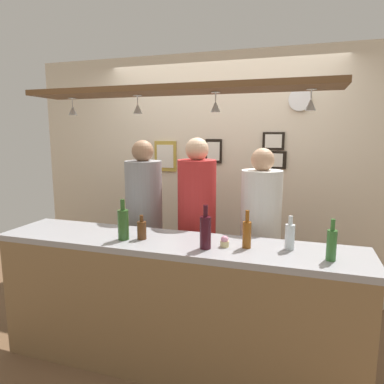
{
  "coord_description": "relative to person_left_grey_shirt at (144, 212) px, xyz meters",
  "views": [
    {
      "loc": [
        0.87,
        -2.62,
        1.76
      ],
      "look_at": [
        0.0,
        0.1,
        1.27
      ],
      "focal_mm": 32.53,
      "sensor_mm": 36.0,
      "label": 1
    }
  ],
  "objects": [
    {
      "name": "picture_frame_crest",
      "position": [
        0.47,
        0.78,
        0.54
      ],
      "size": [
        0.18,
        0.02,
        0.26
      ],
      "color": "black",
      "rests_on": "back_wall"
    },
    {
      "name": "person_right_white_patterned_shirt",
      "position": [
        1.08,
        0.0,
        -0.04
      ],
      "size": [
        0.34,
        0.34,
        1.64
      ],
      "color": "#2D334C",
      "rests_on": "ground_plane"
    },
    {
      "name": "ground_plane",
      "position": [
        0.53,
        -0.28,
        -1.02
      ],
      "size": [
        8.0,
        8.0,
        0.0
      ],
      "primitive_type": "plane",
      "color": "brown"
    },
    {
      "name": "hanging_wineglass_far_left",
      "position": [
        -0.35,
        -0.51,
        0.92
      ],
      "size": [
        0.07,
        0.07,
        0.13
      ],
      "color": "silver",
      "rests_on": "overhead_glass_rack"
    },
    {
      "name": "hanging_wineglass_center_left",
      "position": [
        0.81,
        -0.54,
        0.92
      ],
      "size": [
        0.07,
        0.07,
        0.13
      ],
      "color": "silver",
      "rests_on": "overhead_glass_rack"
    },
    {
      "name": "picture_frame_caricature",
      "position": [
        -0.09,
        0.78,
        0.48
      ],
      "size": [
        0.26,
        0.02,
        0.34
      ],
      "color": "#B29338",
      "rests_on": "back_wall"
    },
    {
      "name": "bottle_soda_clear",
      "position": [
        1.34,
        -0.56,
        0.06
      ],
      "size": [
        0.06,
        0.06,
        0.23
      ],
      "color": "silver",
      "rests_on": "bar_counter"
    },
    {
      "name": "person_left_grey_shirt",
      "position": [
        0.0,
        0.0,
        0.0
      ],
      "size": [
        0.34,
        0.34,
        1.7
      ],
      "color": "#2D334C",
      "rests_on": "ground_plane"
    },
    {
      "name": "cupcake",
      "position": [
        0.91,
        -0.64,
        -0.0
      ],
      "size": [
        0.06,
        0.06,
        0.08
      ],
      "color": "beige",
      "rests_on": "bar_counter"
    },
    {
      "name": "picture_frame_upper_small",
      "position": [
        1.1,
        0.78,
        0.65
      ],
      "size": [
        0.22,
        0.02,
        0.18
      ],
      "color": "black",
      "rests_on": "back_wall"
    },
    {
      "name": "bar_counter",
      "position": [
        0.53,
        -0.78,
        -0.35
      ],
      "size": [
        2.7,
        0.55,
        0.99
      ],
      "color": "#99999E",
      "rests_on": "ground_plane"
    },
    {
      "name": "picture_frame_lower_pair",
      "position": [
        1.08,
        0.78,
        0.46
      ],
      "size": [
        0.3,
        0.02,
        0.18
      ],
      "color": "black",
      "rests_on": "back_wall"
    },
    {
      "name": "bottle_beer_brown_stubby",
      "position": [
        0.29,
        -0.65,
        0.03
      ],
      "size": [
        0.07,
        0.07,
        0.18
      ],
      "color": "#512D14",
      "rests_on": "bar_counter"
    },
    {
      "name": "hanging_wineglass_left",
      "position": [
        0.22,
        -0.52,
        0.92
      ],
      "size": [
        0.07,
        0.07,
        0.13
      ],
      "color": "silver",
      "rests_on": "overhead_glass_rack"
    },
    {
      "name": "overhead_glass_rack",
      "position": [
        0.53,
        -0.58,
        1.03
      ],
      "size": [
        2.2,
        0.36,
        0.04
      ],
      "primitive_type": "cube",
      "color": "brown"
    },
    {
      "name": "bottle_champagne_green",
      "position": [
        0.17,
        -0.7,
        0.08
      ],
      "size": [
        0.08,
        0.08,
        0.3
      ],
      "color": "#2D5623",
      "rests_on": "bar_counter"
    },
    {
      "name": "bottle_wine_dark_red",
      "position": [
        0.8,
        -0.72,
        0.08
      ],
      "size": [
        0.08,
        0.08,
        0.3
      ],
      "color": "#380F19",
      "rests_on": "bar_counter"
    },
    {
      "name": "back_wall",
      "position": [
        0.53,
        0.82,
        0.28
      ],
      "size": [
        4.4,
        0.06,
        2.6
      ],
      "primitive_type": "cube",
      "color": "beige",
      "rests_on": "ground_plane"
    },
    {
      "name": "wall_clock",
      "position": [
        1.34,
        0.77,
        1.06
      ],
      "size": [
        0.22,
        0.03,
        0.22
      ],
      "primitive_type": "cylinder",
      "rotation": [
        1.57,
        0.0,
        0.0
      ],
      "color": "white",
      "rests_on": "back_wall"
    },
    {
      "name": "hanging_wineglass_center",
      "position": [
        1.42,
        -0.52,
        0.92
      ],
      "size": [
        0.07,
        0.07,
        0.13
      ],
      "color": "silver",
      "rests_on": "overhead_glass_rack"
    },
    {
      "name": "bottle_beer_green_import",
      "position": [
        1.59,
        -0.7,
        0.07
      ],
      "size": [
        0.06,
        0.06,
        0.26
      ],
      "color": "#336B2D",
      "rests_on": "bar_counter"
    },
    {
      "name": "person_middle_red_shirt",
      "position": [
        0.52,
        0.0,
        0.02
      ],
      "size": [
        0.34,
        0.34,
        1.72
      ],
      "color": "#2D334C",
      "rests_on": "ground_plane"
    },
    {
      "name": "bottle_beer_amber_tall",
      "position": [
        1.06,
        -0.62,
        0.06
      ],
      "size": [
        0.06,
        0.06,
        0.26
      ],
      "color": "brown",
      "rests_on": "bar_counter"
    }
  ]
}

